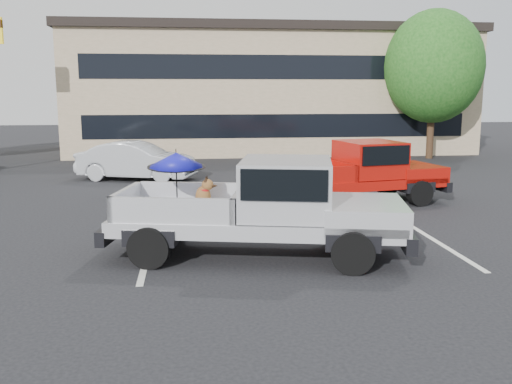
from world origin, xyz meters
TOP-DOWN VIEW (x-y plane):
  - ground at (0.00, 0.00)m, footprint 90.00×90.00m
  - stripe_left at (-3.00, 2.00)m, footprint 0.12×5.00m
  - stripe_right at (3.00, 2.00)m, footprint 0.12×5.00m
  - motel_building at (2.00, 20.99)m, footprint 20.40×8.40m
  - tree_right at (9.00, 16.00)m, footprint 4.46×4.46m
  - tree_back at (6.00, 24.00)m, footprint 4.68×4.68m
  - silver_pickup at (-0.60, 0.94)m, footprint 5.97×3.09m
  - red_pickup at (2.71, 5.88)m, footprint 5.56×2.86m
  - silver_sedan at (-4.05, 10.92)m, footprint 4.37×2.62m

SIDE VIEW (x-z plane):
  - ground at x=0.00m, z-range 0.00..0.00m
  - stripe_left at x=-3.00m, z-range 0.00..0.01m
  - stripe_right at x=3.00m, z-range 0.00..0.01m
  - silver_sedan at x=-4.05m, z-range 0.00..1.36m
  - red_pickup at x=2.71m, z-range 0.08..1.83m
  - silver_pickup at x=-0.60m, z-range 0.02..2.08m
  - motel_building at x=2.00m, z-range 0.06..6.36m
  - tree_right at x=9.00m, z-range 0.82..7.60m
  - tree_back at x=6.00m, z-range 0.86..7.97m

